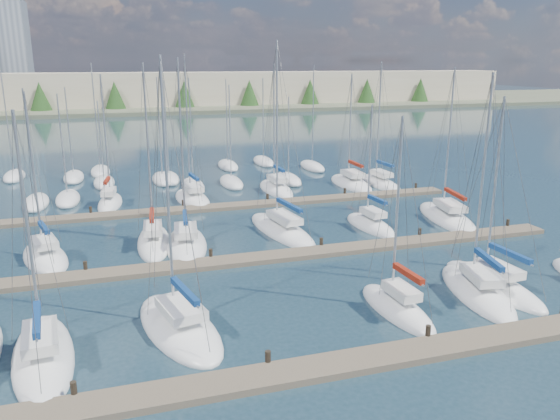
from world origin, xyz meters
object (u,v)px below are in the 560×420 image
object	(u,v)px
sailboat_o	(192,198)
sailboat_l	(370,225)
sailboat_n	(110,203)
sailboat_c	(179,327)
sailboat_f	(493,285)
sailboat_e	(477,291)
sailboat_d	(397,308)
sailboat_r	(379,183)
sailboat_p	(276,189)
sailboat_i	(154,242)
sailboat_b	(43,356)
sailboat_h	(45,257)
sailboat_j	(186,244)
sailboat_k	(282,230)
sailboat_q	(351,183)
sailboat_m	(447,217)

from	to	relation	value
sailboat_o	sailboat_l	xyz separation A→B (m)	(12.51, -13.17, -0.01)
sailboat_o	sailboat_n	world-z (taller)	sailboat_o
sailboat_c	sailboat_f	size ratio (longest dim) A/B	1.18
sailboat_e	sailboat_f	xyz separation A→B (m)	(1.50, 0.51, -0.00)
sailboat_e	sailboat_d	distance (m)	5.61
sailboat_e	sailboat_r	distance (m)	28.88
sailboat_p	sailboat_l	bearing A→B (deg)	-76.82
sailboat_i	sailboat_d	size ratio (longest dim) A/B	1.23
sailboat_l	sailboat_n	size ratio (longest dim) A/B	0.83
sailboat_e	sailboat_c	world-z (taller)	sailboat_c
sailboat_c	sailboat_p	world-z (taller)	sailboat_c
sailboat_b	sailboat_n	size ratio (longest dim) A/B	0.94
sailboat_f	sailboat_n	distance (m)	34.61
sailboat_e	sailboat_p	bearing A→B (deg)	109.81
sailboat_b	sailboat_f	size ratio (longest dim) A/B	1.00
sailboat_e	sailboat_n	world-z (taller)	sailboat_e
sailboat_n	sailboat_b	bearing A→B (deg)	-88.91
sailboat_h	sailboat_j	xyz separation A→B (m)	(9.55, -0.11, 0.00)
sailboat_j	sailboat_r	xyz separation A→B (m)	(22.92, 14.33, 0.01)
sailboat_d	sailboat_k	distance (m)	15.42
sailboat_h	sailboat_f	size ratio (longest dim) A/B	1.00
sailboat_k	sailboat_o	bearing A→B (deg)	105.03
sailboat_j	sailboat_r	bearing A→B (deg)	38.68
sailboat_q	sailboat_p	world-z (taller)	sailboat_p
sailboat_i	sailboat_k	world-z (taller)	sailboat_k
sailboat_m	sailboat_n	bearing A→B (deg)	163.86
sailboat_h	sailboat_p	world-z (taller)	sailboat_p
sailboat_p	sailboat_l	xyz separation A→B (m)	(3.54, -14.77, -0.00)
sailboat_i	sailboat_c	world-z (taller)	sailboat_c
sailboat_n	sailboat_e	bearing A→B (deg)	-46.28
sailboat_f	sailboat_n	xyz separation A→B (m)	(-21.64, 27.01, 0.02)
sailboat_j	sailboat_q	bearing A→B (deg)	43.94
sailboat_e	sailboat_c	distance (m)	17.05
sailboat_r	sailboat_f	xyz separation A→B (m)	(-6.48, -27.25, -0.01)
sailboat_q	sailboat_f	distance (m)	28.32
sailboat_q	sailboat_i	world-z (taller)	sailboat_i
sailboat_p	sailboat_f	xyz separation A→B (m)	(5.05, -27.99, -0.00)
sailboat_l	sailboat_p	bearing A→B (deg)	99.36
sailboat_i	sailboat_k	xyz separation A→B (m)	(9.88, -0.05, -0.01)
sailboat_m	sailboat_f	distance (m)	14.61
sailboat_i	sailboat_c	size ratio (longest dim) A/B	0.97
sailboat_o	sailboat_c	xyz separation A→B (m)	(-4.52, -26.18, -0.01)
sailboat_e	sailboat_r	size ratio (longest dim) A/B	0.96
sailboat_o	sailboat_l	bearing A→B (deg)	-52.42
sailboat_p	sailboat_m	bearing A→B (deg)	-53.71
sailboat_h	sailboat_n	size ratio (longest dim) A/B	0.94
sailboat_q	sailboat_c	distance (m)	35.55
sailboat_c	sailboat_l	world-z (taller)	sailboat_c
sailboat_d	sailboat_p	distance (m)	29.25
sailboat_o	sailboat_p	size ratio (longest dim) A/B	1.07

